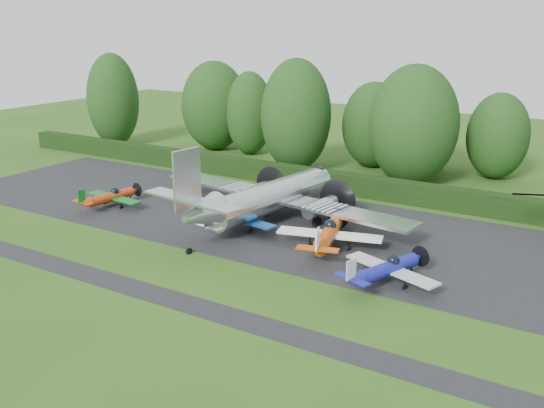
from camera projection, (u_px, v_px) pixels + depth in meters
The scene contains 17 objects.
ground at pixel (230, 267), 41.77m from camera, with size 160.00×160.00×0.00m, color #275016.
apron at pixel (299, 226), 49.95m from camera, with size 70.00×18.00×0.01m, color black.
taxiway_verge at pixel (173, 300), 36.87m from camera, with size 70.00×2.00×0.00m, color black.
hedgerow at pixel (354, 194), 58.95m from camera, with size 90.00×1.60×2.00m, color black.
transport_plane at pixel (270, 197), 50.21m from camera, with size 25.07×19.23×8.03m.
light_plane_red at pixel (111, 197), 54.67m from camera, with size 6.18×6.50×2.38m.
light_plane_white at pixel (237, 219), 48.52m from camera, with size 6.58×6.92×2.53m.
light_plane_orange at pixel (328, 234), 44.39m from camera, with size 7.82×8.22×3.00m.
light_plane_blue at pixel (387, 269), 38.68m from camera, with size 6.85×7.21×2.63m.
tree_1 at pixel (413, 125), 60.98m from camera, with size 9.02×9.02×12.21m.
tree_2 at pixel (113, 100), 79.99m from camera, with size 6.74×6.74×12.20m.
tree_3 at pixel (215, 106), 77.77m from camera, with size 8.51×8.51×11.36m.
tree_6 at pixel (498, 136), 63.69m from camera, with size 6.45×6.45×9.13m.
tree_7 at pixel (250, 113), 75.08m from camera, with size 5.89×5.89×10.31m.
tree_8 at pixel (296, 116), 66.35m from camera, with size 7.73×7.73×12.44m.
tree_9 at pixel (374, 125), 68.68m from camera, with size 7.21×7.21×9.72m.
tree_11 at pixel (419, 125), 66.57m from camera, with size 8.07×8.07×10.46m.
Camera 1 is at (22.49, -31.58, 16.41)m, focal length 40.00 mm.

